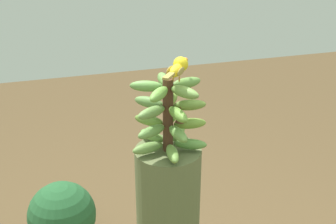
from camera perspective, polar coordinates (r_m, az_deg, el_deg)
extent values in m
cylinder|color=#4C2D1E|center=(1.58, 0.00, -0.46)|extent=(0.04, 0.04, 0.28)
ellipsoid|color=#5C903F|center=(1.62, 2.92, -4.16)|extent=(0.13, 0.08, 0.04)
ellipsoid|color=olive|center=(1.70, 1.20, -2.79)|extent=(0.11, 0.12, 0.04)
ellipsoid|color=#66923F|center=(1.68, -2.07, -3.07)|extent=(0.09, 0.12, 0.04)
ellipsoid|color=olive|center=(1.60, -2.63, -4.66)|extent=(0.13, 0.06, 0.04)
ellipsoid|color=#6E9943|center=(1.56, 0.57, -5.40)|extent=(0.05, 0.12, 0.04)
ellipsoid|color=olive|center=(1.61, 2.85, -1.49)|extent=(0.12, 0.06, 0.04)
ellipsoid|color=#689D38|center=(1.67, 0.49, -0.47)|extent=(0.09, 0.12, 0.04)
ellipsoid|color=olive|center=(1.63, -2.49, -1.08)|extent=(0.11, 0.11, 0.04)
ellipsoid|color=#628E43|center=(1.55, -2.16, -2.56)|extent=(0.12, 0.09, 0.04)
ellipsoid|color=#618E3F|center=(1.53, 1.31, -2.84)|extent=(0.06, 0.12, 0.04)
ellipsoid|color=olive|center=(1.50, 1.30, -0.30)|extent=(0.06, 0.12, 0.04)
ellipsoid|color=olive|center=(1.58, 2.81, 0.91)|extent=(0.12, 0.06, 0.04)
ellipsoid|color=olive|center=(1.64, 0.48, 1.83)|extent=(0.09, 0.12, 0.04)
ellipsoid|color=#618D47|center=(1.60, -2.47, 1.28)|extent=(0.11, 0.11, 0.04)
ellipsoid|color=#688F46|center=(1.52, -2.13, -0.05)|extent=(0.12, 0.09, 0.04)
ellipsoid|color=#6E9645|center=(1.49, 2.17, 2.58)|extent=(0.10, 0.12, 0.04)
ellipsoid|color=#619040|center=(1.58, 2.38, 3.76)|extent=(0.13, 0.07, 0.04)
ellipsoid|color=#608C40|center=(1.61, -0.58, 4.21)|extent=(0.05, 0.12, 0.04)
ellipsoid|color=#5F9244|center=(1.55, -2.79, 3.36)|extent=(0.13, 0.08, 0.04)
ellipsoid|color=#679B3E|center=(1.48, -1.18, 2.31)|extent=(0.11, 0.12, 0.04)
cone|color=brown|center=(1.57, 1.59, -0.30)|extent=(0.04, 0.04, 0.06)
cylinder|color=#C68933|center=(1.50, 1.47, 4.29)|extent=(0.01, 0.01, 0.02)
cylinder|color=#C68933|center=(1.51, 0.69, 4.40)|extent=(0.01, 0.00, 0.02)
ellipsoid|color=yellow|center=(1.50, 1.09, 5.41)|extent=(0.08, 0.09, 0.04)
ellipsoid|color=olive|center=(1.49, 1.69, 5.27)|extent=(0.05, 0.06, 0.03)
ellipsoid|color=olive|center=(1.50, 0.37, 5.44)|extent=(0.05, 0.06, 0.03)
cube|color=olive|center=(1.43, 0.07, 4.65)|extent=(0.05, 0.06, 0.01)
sphere|color=yellow|center=(1.53, 1.62, 6.21)|extent=(0.05, 0.05, 0.05)
sphere|color=black|center=(1.54, 1.01, 6.51)|extent=(0.01, 0.01, 0.01)
cone|color=orange|center=(1.56, 2.07, 6.57)|extent=(0.03, 0.04, 0.02)
sphere|color=#23562D|center=(2.70, -13.53, -12.81)|extent=(0.39, 0.39, 0.39)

